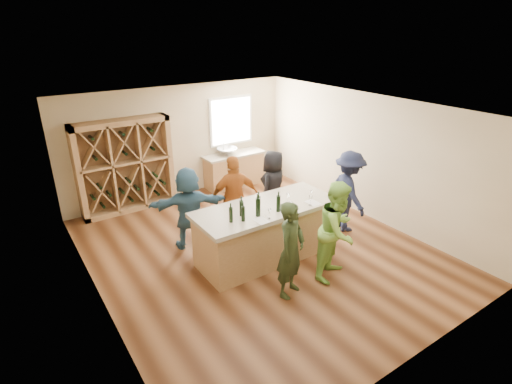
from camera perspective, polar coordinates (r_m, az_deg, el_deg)
floor at (r=8.10m, az=0.21°, el=-8.45°), size 6.00×7.00×0.10m
ceiling at (r=7.04m, az=0.24°, el=12.12°), size 6.00×7.00×0.10m
wall_back at (r=10.42m, az=-10.93°, el=7.14°), size 6.00×0.10×2.80m
wall_front at (r=5.25m, az=23.07°, el=-11.06°), size 6.00×0.10×2.80m
wall_left at (r=6.40m, az=-23.02°, el=-4.72°), size 0.10×7.00×2.80m
wall_right at (r=9.41m, az=15.81°, el=4.96°), size 0.10×7.00×2.80m
window_frame at (r=10.92m, az=-3.60°, el=10.13°), size 1.30×0.06×1.30m
window_pane at (r=10.89m, az=-3.50°, el=10.09°), size 1.18×0.01×1.18m
wine_rack at (r=9.79m, az=-18.17°, el=3.50°), size 2.20×0.45×2.20m
back_counter_base at (r=11.02m, az=-3.16°, el=3.10°), size 1.60×0.58×0.86m
back_counter_top at (r=10.87m, az=-3.21°, el=5.38°), size 1.70×0.62×0.06m
sink at (r=10.74m, az=-4.14°, el=5.82°), size 0.54×0.54×0.19m
faucet at (r=10.87m, az=-4.63°, el=6.33°), size 0.02×0.02×0.30m
tasting_counter_base at (r=7.59m, az=1.41°, el=-5.98°), size 2.60×1.00×1.00m
tasting_counter_top at (r=7.35m, az=1.46°, el=-2.30°), size 2.72×1.12×0.08m
wine_bottle_a at (r=6.71m, az=-3.60°, el=-3.28°), size 0.07×0.07×0.27m
wine_bottle_b at (r=6.74m, az=-1.86°, el=-3.13°), size 0.09×0.09×0.27m
wine_bottle_c at (r=6.91m, az=-2.10°, el=-2.34°), size 0.08×0.08×0.29m
wine_bottle_d at (r=6.89m, az=0.29°, el=-2.19°), size 0.11×0.11×0.34m
wine_bottle_e at (r=7.04m, az=0.37°, el=-1.75°), size 0.09×0.09×0.30m
wine_glass_a at (r=6.84m, az=1.91°, el=-3.15°), size 0.09×0.09×0.18m
wine_glass_b at (r=7.13m, az=4.93°, el=-2.07°), size 0.07×0.07×0.18m
wine_glass_c at (r=7.39m, az=7.80°, el=-1.22°), size 0.09×0.09×0.19m
wine_glass_d at (r=7.45m, az=4.54°, el=-0.87°), size 0.07×0.07×0.19m
wine_glass_e at (r=7.68m, az=7.86°, el=-0.39°), size 0.08×0.08×0.16m
tasting_menu_a at (r=6.80m, az=0.75°, el=-4.10°), size 0.20×0.27×0.00m
tasting_menu_b at (r=7.19m, az=4.44°, el=-2.61°), size 0.25×0.31×0.00m
tasting_menu_c at (r=7.54m, az=8.10°, el=-1.50°), size 0.21×0.28×0.00m
person_near_left at (r=6.48m, az=5.02°, el=-8.24°), size 0.73×0.65×1.66m
person_near_right at (r=7.03m, az=11.58°, el=-5.41°), size 0.98×0.77×1.78m
person_server at (r=8.68m, az=13.06°, el=0.07°), size 0.84×1.25×1.77m
person_far_mid at (r=8.18m, az=-3.07°, el=-0.78°), size 1.13×0.75×1.77m
person_far_right at (r=8.84m, az=2.47°, el=0.72°), size 0.95×0.81×1.66m
person_far_left at (r=7.94m, az=-9.56°, el=-2.27°), size 1.64×1.02×1.67m
wine_bottle_f at (r=7.08m, az=3.21°, el=-1.67°), size 0.07×0.07×0.30m
wine_glass_f at (r=7.42m, az=0.25°, el=-0.94°), size 0.07×0.07×0.18m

